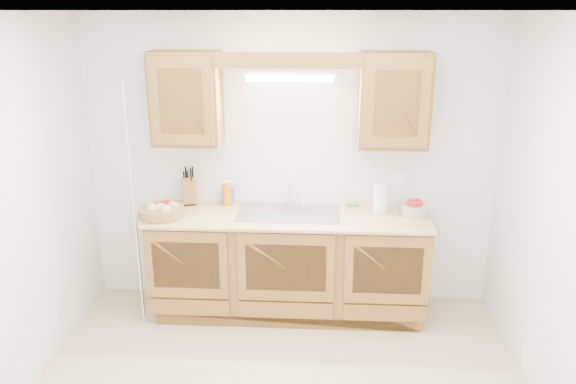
# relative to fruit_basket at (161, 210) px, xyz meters

# --- Properties ---
(room) EXTENTS (3.52, 3.50, 2.50)m
(room) POSITION_rel_fruit_basket_xyz_m (1.03, -1.08, 0.30)
(room) COLOR tan
(room) RESTS_ON ground
(base_cabinets) EXTENTS (2.20, 0.60, 0.86)m
(base_cabinets) POSITION_rel_fruit_basket_xyz_m (1.03, 0.12, -0.51)
(base_cabinets) COLOR brown
(base_cabinets) RESTS_ON ground
(countertop) EXTENTS (2.30, 0.63, 0.04)m
(countertop) POSITION_rel_fruit_basket_xyz_m (1.03, 0.10, -0.07)
(countertop) COLOR tan
(countertop) RESTS_ON base_cabinets
(upper_cabinet_left) EXTENTS (0.55, 0.33, 0.75)m
(upper_cabinet_left) POSITION_rel_fruit_basket_xyz_m (0.20, 0.25, 0.87)
(upper_cabinet_left) COLOR brown
(upper_cabinet_left) RESTS_ON room
(upper_cabinet_right) EXTENTS (0.55, 0.33, 0.75)m
(upper_cabinet_right) POSITION_rel_fruit_basket_xyz_m (1.86, 0.25, 0.87)
(upper_cabinet_right) COLOR brown
(upper_cabinet_right) RESTS_ON room
(valance) EXTENTS (2.20, 0.05, 0.12)m
(valance) POSITION_rel_fruit_basket_xyz_m (1.03, 0.11, 1.19)
(valance) COLOR brown
(valance) RESTS_ON room
(fluorescent_fixture) EXTENTS (0.76, 0.08, 0.08)m
(fluorescent_fixture) POSITION_rel_fruit_basket_xyz_m (1.03, 0.33, 1.05)
(fluorescent_fixture) COLOR white
(fluorescent_fixture) RESTS_ON room
(sink) EXTENTS (0.84, 0.46, 0.36)m
(sink) POSITION_rel_fruit_basket_xyz_m (1.03, 0.12, -0.12)
(sink) COLOR #9E9EA3
(sink) RESTS_ON countertop
(wire_shelf_pole) EXTENTS (0.03, 0.03, 2.00)m
(wire_shelf_pole) POSITION_rel_fruit_basket_xyz_m (-0.17, -0.15, 0.05)
(wire_shelf_pole) COLOR silver
(wire_shelf_pole) RESTS_ON ground
(outlet_plate) EXTENTS (0.08, 0.01, 0.12)m
(outlet_plate) POSITION_rel_fruit_basket_xyz_m (1.98, 0.41, 0.20)
(outlet_plate) COLOR white
(outlet_plate) RESTS_ON room
(fruit_basket) EXTENTS (0.37, 0.37, 0.11)m
(fruit_basket) POSITION_rel_fruit_basket_xyz_m (0.00, 0.00, 0.00)
(fruit_basket) COLOR #AC8045
(fruit_basket) RESTS_ON countertop
(knife_block) EXTENTS (0.16, 0.21, 0.33)m
(knife_block) POSITION_rel_fruit_basket_xyz_m (0.15, 0.33, 0.07)
(knife_block) COLOR brown
(knife_block) RESTS_ON countertop
(orange_canister) EXTENTS (0.09, 0.09, 0.22)m
(orange_canister) POSITION_rel_fruit_basket_xyz_m (0.49, 0.30, 0.06)
(orange_canister) COLOR orange
(orange_canister) RESTS_ON countertop
(soap_bottle) EXTENTS (0.10, 0.10, 0.19)m
(soap_bottle) POSITION_rel_fruit_basket_xyz_m (0.49, 0.36, 0.04)
(soap_bottle) COLOR blue
(soap_bottle) RESTS_ON countertop
(sponge) EXTENTS (0.10, 0.07, 0.02)m
(sponge) POSITION_rel_fruit_basket_xyz_m (1.57, 0.34, -0.04)
(sponge) COLOR #CC333F
(sponge) RESTS_ON countertop
(paper_towel) EXTENTS (0.14, 0.14, 0.29)m
(paper_towel) POSITION_rel_fruit_basket_xyz_m (1.79, 0.18, 0.07)
(paper_towel) COLOR silver
(paper_towel) RESTS_ON countertop
(apple_bowl) EXTENTS (0.32, 0.32, 0.13)m
(apple_bowl) POSITION_rel_fruit_basket_xyz_m (2.06, 0.16, 0.01)
(apple_bowl) COLOR silver
(apple_bowl) RESTS_ON countertop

